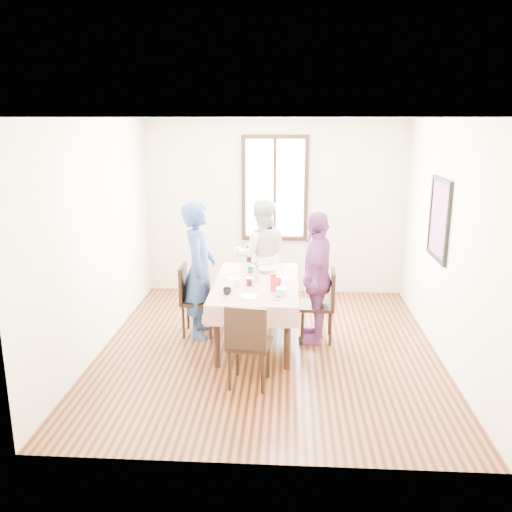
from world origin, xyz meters
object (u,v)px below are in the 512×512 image
chair_far (261,279)px  chair_near (249,343)px  chair_left (198,300)px  person_far (261,255)px  person_left (199,270)px  dining_table (256,312)px  person_right (316,277)px  chair_right (317,305)px

chair_far → chair_near: (0.00, -2.30, 0.00)m
chair_left → chair_far: size_ratio=1.00×
person_far → person_left: bearing=46.8°
dining_table → person_left: bearing=167.8°
person_left → person_right: 1.45m
chair_right → person_right: 0.36m
chair_left → person_right: person_right is taller
dining_table → person_right: size_ratio=1.02×
chair_left → chair_right: (1.49, -0.10, 0.00)m
person_left → chair_left: bearing=87.5°
chair_near → person_right: (0.73, 1.20, 0.36)m
dining_table → chair_far: 1.15m
chair_near → person_far: bearing=97.5°
chair_left → person_right: size_ratio=0.56×
person_left → person_right: (1.45, -0.10, -0.04)m
chair_left → chair_near: bearing=29.0°
person_right → chair_left: bearing=-86.7°
chair_left → person_far: (0.75, 0.97, 0.35)m
dining_table → chair_near: chair_near is taller
chair_far → person_left: (-0.73, -0.99, 0.40)m
chair_far → person_right: size_ratio=0.56×
chair_right → person_right: size_ratio=0.56×
chair_right → person_left: bearing=88.4°
person_far → chair_right: bearing=118.3°
dining_table → chair_right: bearing=4.0°
dining_table → person_far: size_ratio=1.03×
chair_far → person_far: size_ratio=0.56×
dining_table → chair_left: (-0.75, 0.16, 0.08)m
chair_far → dining_table: bearing=86.9°
chair_far → person_left: 1.29m
chair_near → person_right: person_right is taller
chair_left → person_right: bearing=85.2°
dining_table → person_far: person_far is taller
person_far → chair_far: bearing=-96.5°
person_left → dining_table: bearing=-104.7°
chair_left → chair_near: size_ratio=1.00×
chair_right → chair_far: same height
person_far → dining_table: bearing=83.5°
person_left → person_far: (0.73, 0.97, -0.05)m
person_left → person_right: person_left is taller
dining_table → chair_far: (0.00, 1.15, 0.08)m
chair_far → chair_left: bearing=50.0°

